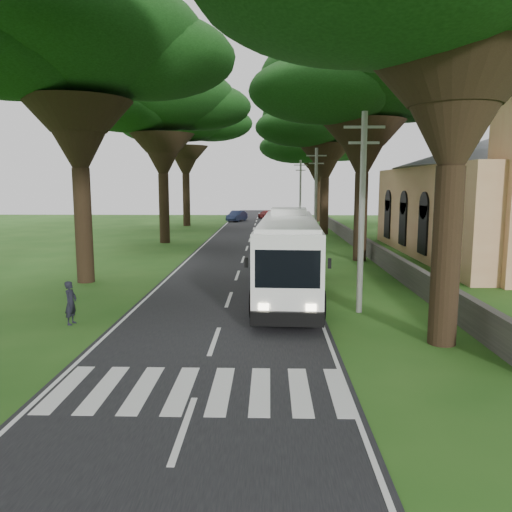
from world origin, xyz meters
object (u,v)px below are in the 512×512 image
Objects in this scene: pole_mid at (316,197)px; church at (499,188)px; pole_near at (362,210)px; pole_far at (300,192)px; pedestrian at (71,303)px; distant_car_b at (237,216)px; coach_bus at (288,254)px; distant_car_c at (267,214)px.

church is at bearing -19.81° from pole_mid.
pole_near and pole_far have the same top height.
church reaches higher than pedestrian.
pole_near reaches higher than distant_car_b.
pole_near and pole_mid have the same top height.
church is 39.94m from distant_car_b.
pole_mid reaches higher than coach_bus.
distant_car_c is at bearing 96.72° from pole_mid.
pole_mid is 24.91m from pedestrian.
pole_far is at bearing 90.00° from pole_near.
distant_car_b is (-8.22, 49.52, -3.41)m from pole_near.
coach_bus is at bearing -94.34° from pole_far.
coach_bus is (-15.16, -12.44, -2.95)m from church.
church reaches higher than distant_car_b.
coach_bus is at bearing -51.67° from pedestrian.
distant_car_b is at bearing 3.24° from pedestrian.
pedestrian is (-11.08, -22.06, -3.36)m from pole_mid.
pedestrian reaches higher than distant_car_b.
coach_bus is 46.75m from distant_car_b.
coach_bus is at bearing -140.62° from church.
pedestrian is (-8.28, -5.16, -1.14)m from coach_bus.
pole_mid is 17.27m from coach_bus.
pole_mid is 0.64× the size of coach_bus.
pole_near is 50.32m from distant_car_b.
pole_near is at bearing -128.50° from church.
church reaches higher than pole_far.
pole_mid and pole_far have the same top height.
distant_car_b is at bearing 105.57° from pole_mid.
pole_mid is at bearing -20.26° from pedestrian.
pole_mid is at bearing 160.19° from church.
pedestrian is at bearing 65.61° from distant_car_c.
pole_far is 1.79× the size of distant_car_c.
pedestrian is (-2.86, -51.58, 0.05)m from distant_car_b.
distant_car_c is 2.72× the size of pedestrian.
pole_near is at bearing -90.00° from pole_far.
coach_bus is (-2.80, -36.90, -2.22)m from pole_far.
distant_car_b is at bearing 99.43° from pole_near.
distant_car_b reaches higher than distant_car_c.
pole_mid is at bearing 82.96° from coach_bus.
pole_near is at bearing -73.07° from pedestrian.
pole_far is 1.79× the size of distant_car_b.
pedestrian is at bearing -75.23° from distant_car_b.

